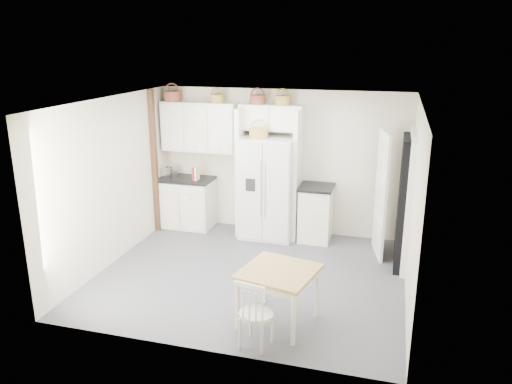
% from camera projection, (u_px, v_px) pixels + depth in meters
% --- Properties ---
extents(floor, '(4.50, 4.50, 0.00)m').
position_uv_depth(floor, '(251.00, 275.00, 7.55)').
color(floor, '#454452').
rests_on(floor, ground).
extents(ceiling, '(4.50, 4.50, 0.00)m').
position_uv_depth(ceiling, '(250.00, 102.00, 6.80)').
color(ceiling, white).
rests_on(ceiling, wall_back).
extents(wall_back, '(4.50, 0.00, 4.50)m').
position_uv_depth(wall_back, '(281.00, 162.00, 9.02)').
color(wall_back, beige).
rests_on(wall_back, floor).
extents(wall_left, '(0.00, 4.00, 4.00)m').
position_uv_depth(wall_left, '(112.00, 182.00, 7.76)').
color(wall_left, beige).
rests_on(wall_left, floor).
extents(wall_right, '(0.00, 4.00, 4.00)m').
position_uv_depth(wall_right, '(414.00, 206.00, 6.60)').
color(wall_right, beige).
rests_on(wall_right, floor).
extents(refrigerator, '(0.93, 0.75, 1.81)m').
position_uv_depth(refrigerator, '(268.00, 188.00, 8.84)').
color(refrigerator, silver).
rests_on(refrigerator, floor).
extents(base_cab_left, '(0.98, 0.62, 0.91)m').
position_uv_depth(base_cab_left, '(187.00, 203.00, 9.44)').
color(base_cab_left, beige).
rests_on(base_cab_left, floor).
extents(base_cab_right, '(0.54, 0.65, 0.95)m').
position_uv_depth(base_cab_right, '(316.00, 214.00, 8.80)').
color(base_cab_right, beige).
rests_on(base_cab_right, floor).
extents(dining_table, '(1.03, 1.03, 0.72)m').
position_uv_depth(dining_table, '(278.00, 296.00, 6.18)').
color(dining_table, '#9B7E44').
rests_on(dining_table, floor).
extents(windsor_chair, '(0.46, 0.44, 0.82)m').
position_uv_depth(windsor_chair, '(256.00, 314.00, 5.68)').
color(windsor_chair, beige).
rests_on(windsor_chair, floor).
extents(counter_left, '(1.02, 0.66, 0.04)m').
position_uv_depth(counter_left, '(186.00, 179.00, 9.31)').
color(counter_left, black).
rests_on(counter_left, base_cab_left).
extents(counter_right, '(0.58, 0.69, 0.04)m').
position_uv_depth(counter_right, '(317.00, 187.00, 8.66)').
color(counter_right, black).
rests_on(counter_right, base_cab_right).
extents(toaster, '(0.30, 0.22, 0.19)m').
position_uv_depth(toaster, '(169.00, 172.00, 9.34)').
color(toaster, silver).
rests_on(toaster, counter_left).
extents(cookbook_red, '(0.06, 0.16, 0.23)m').
position_uv_depth(cookbook_red, '(194.00, 174.00, 9.14)').
color(cookbook_red, '#A5201A').
rests_on(cookbook_red, counter_left).
extents(cookbook_cream, '(0.04, 0.17, 0.26)m').
position_uv_depth(cookbook_cream, '(197.00, 173.00, 9.12)').
color(cookbook_cream, beige).
rests_on(cookbook_cream, counter_left).
extents(basket_upper_a, '(0.32, 0.32, 0.18)m').
position_uv_depth(basket_upper_a, '(172.00, 96.00, 9.06)').
color(basket_upper_a, '#5E2A1B').
rests_on(basket_upper_a, upper_cabinet).
extents(basket_upper_c, '(0.25, 0.25, 0.14)m').
position_uv_depth(basket_upper_c, '(217.00, 98.00, 8.84)').
color(basket_upper_c, olive).
rests_on(basket_upper_c, upper_cabinet).
extents(basket_bridge_a, '(0.27, 0.27, 0.15)m').
position_uv_depth(basket_bridge_a, '(258.00, 99.00, 8.64)').
color(basket_bridge_a, '#5E2A1B').
rests_on(basket_bridge_a, bridge_cabinet).
extents(basket_bridge_b, '(0.27, 0.27, 0.15)m').
position_uv_depth(basket_bridge_b, '(283.00, 100.00, 8.53)').
color(basket_bridge_b, olive).
rests_on(basket_bridge_b, bridge_cabinet).
extents(basket_fridge_a, '(0.32, 0.32, 0.17)m').
position_uv_depth(basket_fridge_a, '(259.00, 133.00, 8.50)').
color(basket_fridge_a, olive).
rests_on(basket_fridge_a, refrigerator).
extents(upper_cabinet, '(1.40, 0.34, 0.90)m').
position_uv_depth(upper_cabinet, '(200.00, 127.00, 9.08)').
color(upper_cabinet, beige).
rests_on(upper_cabinet, wall_back).
extents(bridge_cabinet, '(1.12, 0.34, 0.45)m').
position_uv_depth(bridge_cabinet, '(272.00, 117.00, 8.67)').
color(bridge_cabinet, beige).
rests_on(bridge_cabinet, wall_back).
extents(fridge_panel_left, '(0.08, 0.60, 2.30)m').
position_uv_depth(fridge_panel_left, '(242.00, 172.00, 8.96)').
color(fridge_panel_left, beige).
rests_on(fridge_panel_left, floor).
extents(fridge_panel_right, '(0.08, 0.60, 2.30)m').
position_uv_depth(fridge_panel_right, '(298.00, 175.00, 8.70)').
color(fridge_panel_right, beige).
rests_on(fridge_panel_right, floor).
extents(trim_post, '(0.09, 0.09, 2.60)m').
position_uv_depth(trim_post, '(155.00, 162.00, 8.99)').
color(trim_post, '#3D2B18').
rests_on(trim_post, floor).
extents(doorway_void, '(0.18, 0.85, 2.05)m').
position_uv_depth(doorway_void, '(404.00, 203.00, 7.62)').
color(doorway_void, black).
rests_on(doorway_void, floor).
extents(door_slab, '(0.21, 0.79, 2.05)m').
position_uv_depth(door_slab, '(381.00, 195.00, 8.02)').
color(door_slab, white).
rests_on(door_slab, floor).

